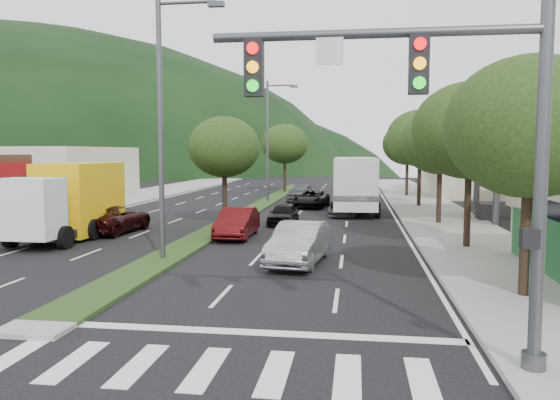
# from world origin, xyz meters

# --- Properties ---
(ground) EXTENTS (160.00, 160.00, 0.00)m
(ground) POSITION_xyz_m (0.00, 0.00, 0.00)
(ground) COLOR black
(ground) RESTS_ON ground
(sidewalk_right) EXTENTS (5.00, 90.00, 0.15)m
(sidewalk_right) POSITION_xyz_m (12.50, 25.00, 0.07)
(sidewalk_right) COLOR gray
(sidewalk_right) RESTS_ON ground
(sidewalk_left) EXTENTS (6.00, 90.00, 0.15)m
(sidewalk_left) POSITION_xyz_m (-13.00, 25.00, 0.07)
(sidewalk_left) COLOR gray
(sidewalk_left) RESTS_ON ground
(median) EXTENTS (1.60, 56.00, 0.12)m
(median) POSITION_xyz_m (0.00, 28.00, 0.06)
(median) COLOR #1F3914
(median) RESTS_ON ground
(traffic_signal) EXTENTS (6.12, 0.40, 7.00)m
(traffic_signal) POSITION_xyz_m (9.03, -1.54, 4.65)
(traffic_signal) COLOR #47494C
(traffic_signal) RESTS_ON ground
(gas_canopy) EXTENTS (12.20, 8.20, 5.25)m
(gas_canopy) POSITION_xyz_m (19.00, 22.00, 4.65)
(gas_canopy) COLOR silver
(gas_canopy) RESTS_ON ground
(bldg_left_far) EXTENTS (9.00, 14.00, 4.60)m
(bldg_left_far) POSITION_xyz_m (-19.00, 34.00, 2.30)
(bldg_left_far) COLOR beige
(bldg_left_far) RESTS_ON ground
(bldg_right_far) EXTENTS (10.00, 16.00, 5.20)m
(bldg_right_far) POSITION_xyz_m (19.50, 44.00, 2.60)
(bldg_right_far) COLOR beige
(bldg_right_far) RESTS_ON ground
(tree_r_a) EXTENTS (4.60, 4.60, 6.63)m
(tree_r_a) POSITION_xyz_m (12.00, 4.00, 4.82)
(tree_r_a) COLOR black
(tree_r_a) RESTS_ON sidewalk_right
(tree_r_b) EXTENTS (4.80, 4.80, 6.94)m
(tree_r_b) POSITION_xyz_m (12.00, 12.00, 5.04)
(tree_r_b) COLOR black
(tree_r_b) RESTS_ON sidewalk_right
(tree_r_c) EXTENTS (4.40, 4.40, 6.48)m
(tree_r_c) POSITION_xyz_m (12.00, 20.00, 4.75)
(tree_r_c) COLOR black
(tree_r_c) RESTS_ON sidewalk_right
(tree_r_d) EXTENTS (5.00, 5.00, 7.17)m
(tree_r_d) POSITION_xyz_m (12.00, 30.00, 5.18)
(tree_r_d) COLOR black
(tree_r_d) RESTS_ON sidewalk_right
(tree_r_e) EXTENTS (4.60, 4.60, 6.71)m
(tree_r_e) POSITION_xyz_m (12.00, 40.00, 4.89)
(tree_r_e) COLOR black
(tree_r_e) RESTS_ON sidewalk_right
(tree_med_near) EXTENTS (4.00, 4.00, 6.02)m
(tree_med_near) POSITION_xyz_m (0.00, 18.00, 4.43)
(tree_med_near) COLOR black
(tree_med_near) RESTS_ON median
(tree_med_far) EXTENTS (4.80, 4.80, 6.94)m
(tree_med_far) POSITION_xyz_m (0.00, 44.00, 5.01)
(tree_med_far) COLOR black
(tree_med_far) RESTS_ON median
(streetlight_near) EXTENTS (2.60, 0.25, 10.00)m
(streetlight_near) POSITION_xyz_m (0.21, 8.00, 5.58)
(streetlight_near) COLOR #47494C
(streetlight_near) RESTS_ON ground
(streetlight_mid) EXTENTS (2.60, 0.25, 10.00)m
(streetlight_mid) POSITION_xyz_m (0.21, 33.00, 5.58)
(streetlight_mid) COLOR #47494C
(streetlight_mid) RESTS_ON ground
(sedan_silver) EXTENTS (2.20, 4.81, 1.53)m
(sedan_silver) POSITION_xyz_m (5.25, 8.14, 0.76)
(sedan_silver) COLOR #9C9FA4
(sedan_silver) RESTS_ON ground
(suv_maroon) EXTENTS (2.69, 5.19, 1.40)m
(suv_maroon) POSITION_xyz_m (-5.08, 14.68, 0.70)
(suv_maroon) COLOR black
(suv_maroon) RESTS_ON ground
(car_queue_a) EXTENTS (1.62, 3.64, 1.22)m
(car_queue_a) POSITION_xyz_m (3.21, 18.95, 0.61)
(car_queue_a) COLOR black
(car_queue_a) RESTS_ON ground
(car_queue_b) EXTENTS (2.12, 4.33, 1.21)m
(car_queue_b) POSITION_xyz_m (6.60, 23.95, 0.61)
(car_queue_b) COLOR #4E4E53
(car_queue_b) RESTS_ON ground
(car_queue_c) EXTENTS (1.57, 4.39, 1.44)m
(car_queue_c) POSITION_xyz_m (1.60, 13.95, 0.72)
(car_queue_c) COLOR #540E0F
(car_queue_c) RESTS_ON ground
(car_queue_d) EXTENTS (2.71, 4.95, 1.32)m
(car_queue_d) POSITION_xyz_m (4.01, 28.95, 0.66)
(car_queue_d) COLOR black
(car_queue_d) RESTS_ON ground
(car_queue_e) EXTENTS (2.25, 4.59, 1.51)m
(car_queue_e) POSITION_xyz_m (2.71, 33.95, 0.75)
(car_queue_e) COLOR #4E4F53
(car_queue_e) RESTS_ON ground
(car_queue_f) EXTENTS (1.70, 4.13, 1.20)m
(car_queue_f) POSITION_xyz_m (8.36, 45.28, 0.60)
(car_queue_f) COLOR black
(car_queue_f) RESTS_ON ground
(box_truck) EXTENTS (2.99, 7.38, 3.61)m
(box_truck) POSITION_xyz_m (-6.24, 12.57, 1.71)
(box_truck) COLOR silver
(box_truck) RESTS_ON ground
(motorhome) EXTENTS (3.28, 9.89, 3.77)m
(motorhome) POSITION_xyz_m (7.22, 26.37, 2.01)
(motorhome) COLOR silver
(motorhome) RESTS_ON ground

